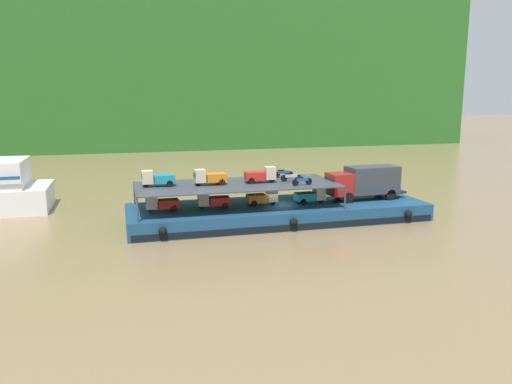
{
  "coord_description": "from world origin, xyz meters",
  "views": [
    {
      "loc": [
        -13.67,
        -42.1,
        11.17
      ],
      "look_at": [
        -2.08,
        0.0,
        2.7
      ],
      "focal_mm": 35.34,
      "sensor_mm": 36.0,
      "label": 1
    }
  ],
  "objects": [
    {
      "name": "ground_plane",
      "position": [
        0.0,
        0.0,
        0.0
      ],
      "size": [
        400.0,
        400.0,
        0.0
      ],
      "primitive_type": "plane",
      "color": "olive"
    },
    {
      "name": "hillside_far_bank",
      "position": [
        0.0,
        72.55,
        18.93
      ],
      "size": [
        126.76,
        29.57,
        33.61
      ],
      "color": "#286023",
      "rests_on": "ground"
    },
    {
      "name": "cargo_barge",
      "position": [
        0.0,
        -0.02,
        0.75
      ],
      "size": [
        26.67,
        8.48,
        1.5
      ],
      "color": "navy",
      "rests_on": "ground"
    },
    {
      "name": "covered_lorry",
      "position": [
        8.35,
        -0.23,
        3.19
      ],
      "size": [
        7.93,
        2.59,
        3.1
      ],
      "color": "maroon",
      "rests_on": "cargo_barge"
    },
    {
      "name": "cargo_rack",
      "position": [
        -3.8,
        0.0,
        3.43
      ],
      "size": [
        17.47,
        7.14,
        2.0
      ],
      "color": "#383D47",
      "rests_on": "cargo_barge"
    },
    {
      "name": "mini_truck_lower_stern",
      "position": [
        -10.36,
        -0.12,
        2.19
      ],
      "size": [
        2.75,
        1.22,
        1.38
      ],
      "color": "red",
      "rests_on": "cargo_barge"
    },
    {
      "name": "mini_truck_lower_aft",
      "position": [
        -5.98,
        -0.13,
        2.19
      ],
      "size": [
        2.79,
        1.29,
        1.38
      ],
      "color": "red",
      "rests_on": "cargo_barge"
    },
    {
      "name": "mini_truck_lower_mid",
      "position": [
        -1.46,
        0.04,
        2.19
      ],
      "size": [
        2.75,
        1.22,
        1.38
      ],
      "color": "orange",
      "rests_on": "cargo_barge"
    },
    {
      "name": "mini_truck_lower_fore",
      "position": [
        2.93,
        -0.41,
        2.19
      ],
      "size": [
        2.79,
        1.29,
        1.38
      ],
      "color": "teal",
      "rests_on": "cargo_barge"
    },
    {
      "name": "mini_truck_upper_stern",
      "position": [
        -10.57,
        0.66,
        4.19
      ],
      "size": [
        2.75,
        1.22,
        1.38
      ],
      "color": "teal",
      "rests_on": "cargo_rack"
    },
    {
      "name": "mini_truck_upper_mid",
      "position": [
        -6.2,
        0.19,
        4.19
      ],
      "size": [
        2.79,
        1.28,
        1.38
      ],
      "color": "orange",
      "rests_on": "cargo_rack"
    },
    {
      "name": "mini_truck_upper_fore",
      "position": [
        -1.59,
        0.18,
        4.19
      ],
      "size": [
        2.79,
        1.28,
        1.38
      ],
      "color": "red",
      "rests_on": "cargo_rack"
    },
    {
      "name": "motorcycle_upper_port",
      "position": [
        1.42,
        -2.15,
        3.93
      ],
      "size": [
        1.9,
        0.55,
        0.87
      ],
      "color": "black",
      "rests_on": "cargo_rack"
    },
    {
      "name": "motorcycle_upper_centre",
      "position": [
        1.17,
        0.0,
        3.93
      ],
      "size": [
        1.9,
        0.55,
        0.87
      ],
      "color": "black",
      "rests_on": "cargo_rack"
    },
    {
      "name": "motorcycle_upper_stbd",
      "position": [
        1.16,
        2.15,
        3.93
      ],
      "size": [
        1.9,
        0.55,
        0.87
      ],
      "color": "black",
      "rests_on": "cargo_rack"
    }
  ]
}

